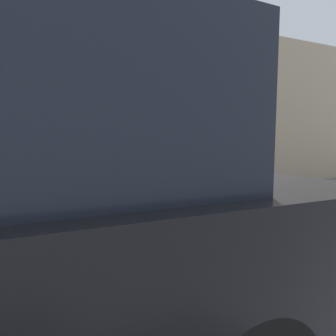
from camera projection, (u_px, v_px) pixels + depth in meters
name	position (u px, v px, depth m)	size (l,w,h in m)	color
ground_plane	(180.00, 302.00, 2.21)	(60.00, 60.00, 0.00)	slate
sidewalk	(125.00, 223.00, 4.25)	(24.00, 2.80, 0.11)	#ADAAA3
building_facade	(99.00, 101.00, 7.09)	(24.00, 0.30, 5.01)	tan
parking_meter	(168.00, 157.00, 3.17)	(0.20, 0.15, 1.56)	gray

